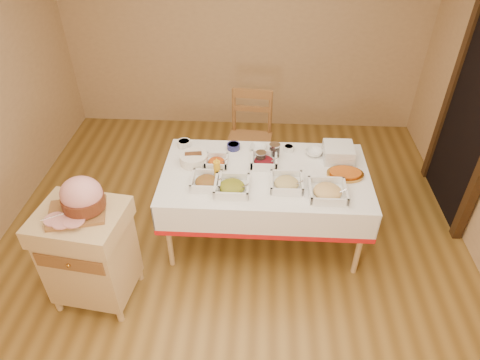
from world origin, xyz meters
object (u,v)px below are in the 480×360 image
dining_chair (250,138)px  plate_stack (338,153)px  butcher_cart (89,251)px  preserve_jar_left (261,158)px  dining_table (265,187)px  mustard_bottle (217,168)px  brass_platter (345,174)px  bread_basket (194,159)px  ham_on_board (81,198)px  preserve_jar_right (274,151)px

dining_chair → plate_stack: (0.82, -0.70, 0.30)m
dining_chair → butcher_cart: bearing=-124.8°
preserve_jar_left → plate_stack: size_ratio=0.46×
dining_table → mustard_bottle: mustard_bottle is taller
butcher_cart → preserve_jar_left: bearing=35.0°
dining_chair → preserve_jar_left: size_ratio=8.60×
mustard_bottle → brass_platter: bearing=3.4°
preserve_jar_left → bread_basket: bearing=-177.0°
ham_on_board → brass_platter: bearing=20.3°
mustard_bottle → dining_chair: bearing=76.1°
dining_chair → mustard_bottle: 1.09m
butcher_cart → brass_platter: bearing=20.7°
ham_on_board → mustard_bottle: (0.90, 0.68, -0.19)m
preserve_jar_right → ham_on_board: bearing=-144.1°
mustard_bottle → brass_platter: size_ratio=0.59×
preserve_jar_right → plate_stack: 0.58m
butcher_cart → bread_basket: (0.72, 0.89, 0.29)m
butcher_cart → preserve_jar_right: (1.44, 1.05, 0.30)m
preserve_jar_left → brass_platter: 0.75m
dining_chair → ham_on_board: ham_on_board is taller
dining_table → brass_platter: size_ratio=5.66×
preserve_jar_right → brass_platter: preserve_jar_right is taller
dining_chair → preserve_jar_right: bearing=-69.8°
preserve_jar_left → preserve_jar_right: (0.12, 0.12, 0.00)m
plate_stack → brass_platter: size_ratio=0.81×
dining_chair → preserve_jar_left: (0.13, -0.80, 0.28)m
dining_table → mustard_bottle: size_ratio=9.65×
dining_chair → ham_on_board: 2.10m
mustard_bottle → preserve_jar_left: bearing=29.4°
dining_table → mustard_bottle: 0.49m
preserve_jar_right → mustard_bottle: (-0.50, -0.34, 0.03)m
ham_on_board → bread_basket: ham_on_board is taller
ham_on_board → butcher_cart: bearing=-141.9°
plate_stack → brass_platter: plate_stack is taller
butcher_cart → ham_on_board: 0.52m
dining_chair → ham_on_board: (-1.15, -1.69, 0.50)m
dining_table → brass_platter: (0.69, -0.00, 0.18)m
ham_on_board → mustard_bottle: 1.14m
preserve_jar_left → mustard_bottle: (-0.37, -0.21, 0.03)m
dining_chair → dining_table: bearing=-79.7°
preserve_jar_right → dining_table: bearing=-106.3°
mustard_bottle → plate_stack: mustard_bottle is taller
preserve_jar_left → dining_table: bearing=-72.4°
preserve_jar_right → plate_stack: (0.58, -0.02, 0.01)m
bread_basket → preserve_jar_right: bearing=12.1°
dining_chair → bread_basket: (-0.48, -0.83, 0.28)m
mustard_bottle → plate_stack: bearing=16.3°
plate_stack → brass_platter: bearing=-81.4°
dining_chair → brass_platter: bearing=-47.6°
bread_basket → brass_platter: size_ratio=0.78×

